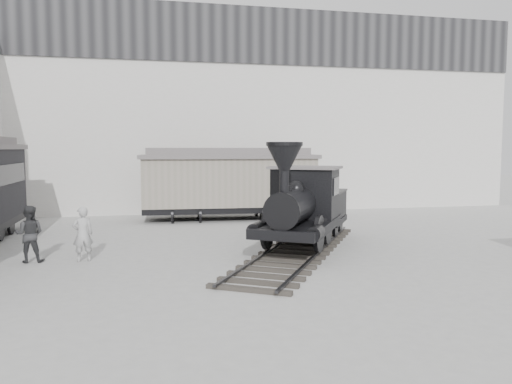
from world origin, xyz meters
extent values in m
plane|color=#9E9E9B|center=(0.00, 0.00, 0.00)|extent=(90.00, 90.00, 0.00)
cube|color=silver|center=(0.00, 15.00, 5.50)|extent=(34.00, 2.40, 11.00)
cube|color=#232326|center=(0.00, 13.75, 9.50)|extent=(34.00, 0.12, 3.00)
cube|color=#2E2A23|center=(0.79, 2.88, 0.09)|extent=(7.06, 9.80, 0.18)
cube|color=#2D2D30|center=(0.11, 3.29, 0.14)|extent=(5.25, 8.72, 0.07)
cube|color=#2D2D30|center=(1.47, 2.48, 0.14)|extent=(5.25, 8.72, 0.07)
cylinder|color=black|center=(-0.23, 2.85, 0.78)|extent=(0.73, 1.10, 1.21)
cylinder|color=black|center=(1.24, 1.97, 0.78)|extent=(0.73, 1.10, 1.21)
cylinder|color=black|center=(0.50, 4.07, 0.78)|extent=(0.73, 1.10, 1.21)
cylinder|color=black|center=(1.97, 3.20, 0.78)|extent=(0.73, 1.10, 1.21)
cube|color=black|center=(0.87, 3.02, 0.91)|extent=(3.91, 4.52, 0.31)
cylinder|color=black|center=(0.48, 2.36, 1.61)|extent=(2.24, 2.73, 1.10)
cylinder|color=black|center=(-0.03, 1.51, 2.47)|extent=(0.39, 0.39, 0.66)
cone|color=black|center=(-0.03, 1.51, 3.18)|extent=(1.45, 1.45, 0.77)
sphere|color=black|center=(0.70, 2.74, 2.14)|extent=(0.57, 0.57, 0.57)
cube|color=black|center=(1.38, 3.87, 1.92)|extent=(2.60, 2.37, 1.70)
cube|color=slate|center=(1.38, 3.87, 2.81)|extent=(2.90, 2.67, 0.09)
cube|color=black|center=(2.39, 5.57, 1.31)|extent=(2.82, 2.90, 0.99)
cylinder|color=black|center=(-2.29, 11.31, 0.37)|extent=(1.88, 0.84, 0.74)
cylinder|color=black|center=(1.93, 11.07, 0.37)|extent=(1.88, 0.84, 0.74)
cube|color=black|center=(-0.18, 11.19, 0.55)|extent=(8.39, 2.76, 0.28)
cube|color=gray|center=(-0.18, 11.19, 1.84)|extent=(8.40, 2.85, 2.30)
cube|color=slate|center=(-0.18, 11.19, 3.08)|extent=(8.69, 3.14, 0.18)
cube|color=slate|center=(-0.18, 11.19, 3.34)|extent=(7.96, 1.54, 0.33)
imported|color=#B1B1B0|center=(-6.02, 3.08, 0.85)|extent=(0.72, 0.58, 1.70)
imported|color=#333335|center=(-7.60, 3.29, 0.87)|extent=(0.88, 0.70, 1.74)
camera|label=1|loc=(-3.94, -12.86, 3.48)|focal=35.00mm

